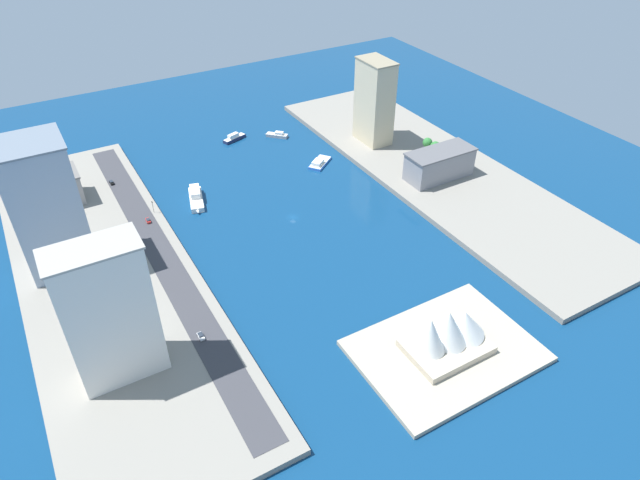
# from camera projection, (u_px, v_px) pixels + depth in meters

# --- Properties ---
(ground_plane) EXTENTS (440.00, 440.00, 0.00)m
(ground_plane) POSITION_uv_depth(u_px,v_px,m) (293.00, 217.00, 281.57)
(ground_plane) COLOR navy
(quay_west) EXTENTS (70.00, 240.00, 2.82)m
(quay_west) POSITION_uv_depth(u_px,v_px,m) (436.00, 170.00, 317.55)
(quay_west) COLOR gray
(quay_west) RESTS_ON ground_plane
(quay_east) EXTENTS (70.00, 240.00, 2.82)m
(quay_east) POSITION_uv_depth(u_px,v_px,m) (106.00, 274.00, 243.91)
(quay_east) COLOR gray
(quay_east) RESTS_ON ground_plane
(peninsula_point) EXTENTS (65.64, 47.64, 2.00)m
(peninsula_point) POSITION_uv_depth(u_px,v_px,m) (445.00, 351.00, 208.58)
(peninsula_point) COLOR #A89E89
(peninsula_point) RESTS_ON ground_plane
(road_strip) EXTENTS (12.22, 228.00, 0.15)m
(road_strip) POSITION_uv_depth(u_px,v_px,m) (161.00, 254.00, 252.87)
(road_strip) COLOR #38383D
(road_strip) RESTS_ON quay_east
(catamaran_blue) EXTENTS (18.21, 16.32, 3.69)m
(catamaran_blue) POSITION_uv_depth(u_px,v_px,m) (319.00, 163.00, 324.62)
(catamaran_blue) COLOR blue
(catamaran_blue) RESTS_ON ground_plane
(ferry_white_commuter) EXTENTS (12.20, 24.38, 5.94)m
(ferry_white_commuter) POSITION_uv_depth(u_px,v_px,m) (196.00, 198.00, 292.26)
(ferry_white_commuter) COLOR silver
(ferry_white_commuter) RESTS_ON ground_plane
(patrol_launch_navy) EXTENTS (16.92, 8.81, 4.48)m
(patrol_launch_navy) POSITION_uv_depth(u_px,v_px,m) (234.00, 138.00, 349.88)
(patrol_launch_navy) COLOR #1E284C
(patrol_launch_navy) RESTS_ON ground_plane
(yacht_sleek_gray) EXTENTS (12.62, 12.67, 3.67)m
(yacht_sleek_gray) POSITION_uv_depth(u_px,v_px,m) (277.00, 135.00, 353.58)
(yacht_sleek_gray) COLOR #999EA3
(yacht_sleek_gray) RESTS_ON ground_plane
(warehouse_low_gray) EXTENTS (38.22, 16.47, 15.76)m
(warehouse_low_gray) POSITION_uv_depth(u_px,v_px,m) (439.00, 164.00, 303.95)
(warehouse_low_gray) COLOR gray
(warehouse_low_gray) RESTS_ON quay_west
(tower_tall_glass) EXTENTS (27.37, 26.27, 58.50)m
(tower_tall_glass) POSITION_uv_depth(u_px,v_px,m) (46.00, 207.00, 230.61)
(tower_tall_glass) COLOR #8C9EB2
(tower_tall_glass) RESTS_ON quay_east
(carpark_squat_concrete) EXTENTS (26.49, 19.91, 15.67)m
(carpark_squat_concrete) POSITION_uv_depth(u_px,v_px,m) (53.00, 189.00, 283.31)
(carpark_squat_concrete) COLOR gray
(carpark_squat_concrete) RESTS_ON quay_east
(office_block_beige) EXTENTS (14.85, 23.60, 49.50)m
(office_block_beige) POSITION_uv_depth(u_px,v_px,m) (374.00, 102.00, 329.90)
(office_block_beige) COLOR #C6B793
(office_block_beige) RESTS_ON quay_west
(hotel_broad_white) EXTENTS (29.58, 15.41, 53.94)m
(hotel_broad_white) POSITION_uv_depth(u_px,v_px,m) (109.00, 314.00, 183.31)
(hotel_broad_white) COLOR silver
(hotel_broad_white) RESTS_ON quay_east
(suv_black) EXTENTS (2.07, 4.44, 1.54)m
(suv_black) POSITION_uv_depth(u_px,v_px,m) (112.00, 182.00, 301.90)
(suv_black) COLOR black
(suv_black) RESTS_ON road_strip
(pickup_red) EXTENTS (1.94, 4.34, 1.61)m
(pickup_red) POSITION_uv_depth(u_px,v_px,m) (148.00, 220.00, 272.69)
(pickup_red) COLOR black
(pickup_red) RESTS_ON road_strip
(van_white) EXTENTS (1.99, 4.25, 1.66)m
(van_white) POSITION_uv_depth(u_px,v_px,m) (201.00, 336.00, 210.87)
(van_white) COLOR black
(van_white) RESTS_ON road_strip
(traffic_light_waterfront) EXTENTS (0.36, 0.36, 6.50)m
(traffic_light_waterfront) POSITION_uv_depth(u_px,v_px,m) (153.00, 205.00, 277.55)
(traffic_light_waterfront) COLOR black
(traffic_light_waterfront) RESTS_ON quay_east
(opera_landmark) EXTENTS (30.80, 21.62, 20.20)m
(opera_landmark) POSITION_uv_depth(u_px,v_px,m) (451.00, 332.00, 203.42)
(opera_landmark) COLOR #BCAD93
(opera_landmark) RESTS_ON peninsula_point
(park_tree_cluster) EXTENTS (6.28, 12.37, 9.62)m
(park_tree_cluster) POSITION_uv_depth(u_px,v_px,m) (432.00, 145.00, 325.29)
(park_tree_cluster) COLOR brown
(park_tree_cluster) RESTS_ON quay_west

